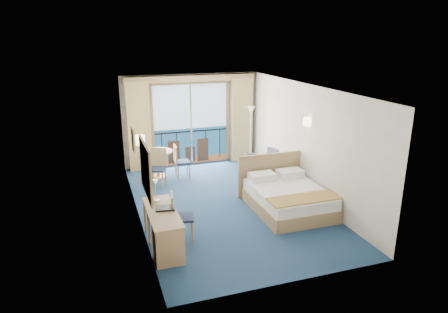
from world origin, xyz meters
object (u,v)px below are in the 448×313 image
Objects in this scene: armchair at (267,165)px; table_chair_a at (180,159)px; round_table at (158,157)px; table_chair_b at (158,165)px; desk at (167,237)px; bed at (287,197)px; floor_lamp at (251,121)px; desk_chair at (178,214)px; nightstand at (281,174)px.

table_chair_a reaches higher than armchair.
table_chair_b is (-0.10, -0.62, -0.01)m from round_table.
table_chair_b is at bearing 82.86° from desk.
bed is 3.17m from desk.
table_chair_b is at bearing -163.77° from floor_lamp.
desk_chair is at bearing 60.21° from desk.
round_table is at bearing 128.19° from bed.
armchair is at bearing 78.20° from bed.
floor_lamp is at bearing 40.20° from table_chair_b.
bed is at bearing -20.27° from table_chair_b.
floor_lamp is (-0.11, 1.83, 1.06)m from nightstand.
armchair reaches higher than nightstand.
table_chair_b is (0.12, 3.02, 0.02)m from desk_chair.
desk_chair is at bearing 169.08° from table_chair_a.
floor_lamp is at bearing 93.44° from nightstand.
desk is 1.66× the size of table_chair_a.
nightstand is 0.32× the size of floor_lamp.
bed is 1.12× the size of floor_lamp.
armchair is 0.56× the size of desk.
armchair is (-0.13, 0.55, 0.10)m from nightstand.
armchair is 2.40m from table_chair_a.
nightstand is 0.67× the size of armchair.
round_table is 0.90× the size of table_chair_a.
desk_chair is 3.02m from table_chair_b.
nightstand is 0.60× the size of desk_chair.
armchair is at bearing 15.56° from table_chair_b.
armchair is 3.98m from desk_chair.
bed reaches higher than round_table.
round_table is at bearing 7.13° from desk_chair.
round_table is at bearing -175.26° from floor_lamp.
floor_lamp reaches higher than nightstand.
round_table reaches higher than nightstand.
desk is at bearing 160.72° from desk_chair.
floor_lamp reaches higher than desk.
bed is 2.04m from armchair.
bed is 3.49m from table_chair_b.
table_chair_a is at bearing -168.39° from floor_lamp.
bed is 2.40× the size of round_table.
nightstand is 0.58× the size of table_chair_b.
bed is 3.49× the size of nightstand.
bed is 3.88m from round_table.
desk_chair reaches higher than armchair.
table_chair_a reaches higher than round_table.
bed is 3.47m from floor_lamp.
armchair is (0.42, 2.00, 0.09)m from bed.
desk_chair is 1.02× the size of table_chair_a.
bed reaches higher than desk.
desk is (-3.38, -4.45, -0.94)m from floor_lamp.
desk is at bearing -127.20° from floor_lamp.
floor_lamp is 1.92× the size of table_chair_a.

